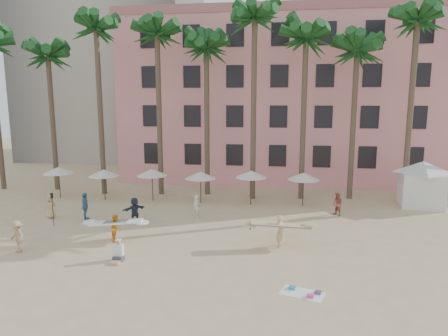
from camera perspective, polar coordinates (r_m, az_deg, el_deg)
ground at (r=20.33m, az=-7.38°, el=-14.00°), size 120.00×120.00×0.00m
pink_hotel at (r=43.97m, az=10.47°, el=9.44°), size 35.00×14.00×16.00m
palm_row at (r=33.57m, az=-0.05°, el=18.03°), size 44.40×5.40×16.30m
umbrella_row at (r=32.00m, az=-6.88°, el=-0.78°), size 22.50×2.70×2.73m
cabana at (r=34.22m, az=26.43°, el=-1.50°), size 5.09×5.09×3.50m
beach_towel at (r=18.14m, az=11.31°, el=-17.09°), size 2.03×1.52×0.14m
carrier_yellow at (r=22.72m, az=8.03°, el=-8.63°), size 3.44×1.37×1.82m
carrier_white at (r=24.32m, az=-15.17°, el=-8.03°), size 3.15×1.09×1.58m
beachgoers at (r=26.77m, az=-13.22°, el=-6.28°), size 20.78×10.45×1.91m
paddle at (r=28.16m, az=-23.30°, el=-4.91°), size 0.18×0.04×2.23m
seated_man at (r=21.53m, az=-14.89°, el=-11.75°), size 0.49×0.86×1.12m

